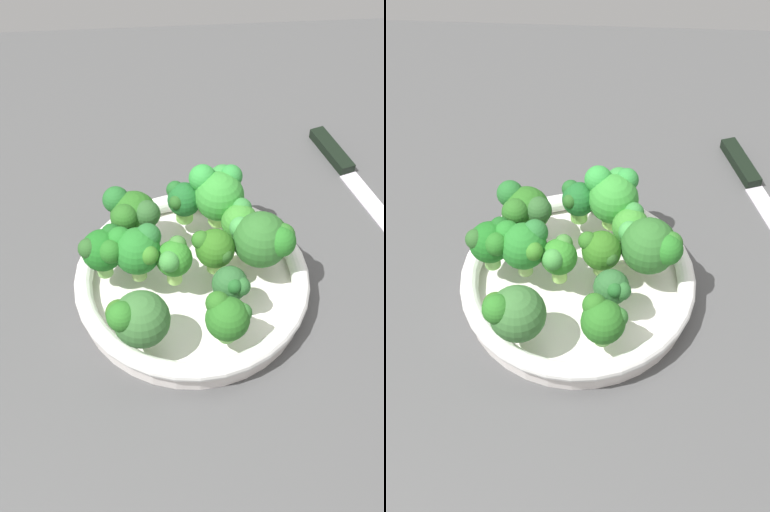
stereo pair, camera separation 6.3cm
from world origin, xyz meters
TOP-DOWN VIEW (x-y plane):
  - ground_plane at (0.00, 0.00)cm, footprint 130.00×130.00cm
  - bowl at (3.58, 1.08)cm, footprint 28.53×28.53cm
  - broccoli_floret_0 at (-1.00, -3.04)cm, footprint 4.16×4.29cm
  - broccoli_floret_1 at (4.56, -7.53)cm, footprint 6.72×7.22cm
  - broccoli_floret_2 at (12.55, 1.60)cm, footprint 4.30×4.37cm
  - broccoli_floret_3 at (-5.73, -2.09)cm, footprint 5.03×5.15cm
  - broccoli_floret_4 at (9.79, 7.89)cm, footprint 6.41×6.96cm
  - broccoli_floret_5 at (2.50, 3.26)cm, footprint 4.73×4.28cm
  - broccoli_floret_6 at (12.48, -2.83)cm, footprint 7.25×6.80cm
  - broccoli_floret_7 at (3.61, 7.41)cm, footprint 5.48×6.37cm
  - broccoli_floret_8 at (3.91, -1.57)cm, footprint 4.69×5.04cm
  - broccoli_floret_9 at (-5.53, 7.56)cm, footprint 6.31×7.00cm
  - broccoli_floret_10 at (4.15, 11.33)cm, footprint 5.28×5.18cm
  - broccoli_floret_11 at (7.97, -5.03)cm, footprint 5.75×4.58cm
  - knife at (23.53, -22.87)cm, footprint 25.99×10.69cm

SIDE VIEW (x-z plane):
  - ground_plane at x=0.00cm, z-range -2.50..0.00cm
  - knife at x=23.53cm, z-range -0.20..1.30cm
  - bowl at x=3.58cm, z-range 0.04..4.06cm
  - broccoli_floret_0 at x=-1.00cm, z-range 4.44..9.49cm
  - broccoli_floret_2 at x=12.55cm, z-range 4.58..10.20cm
  - broccoli_floret_3 at x=-5.73cm, z-range 4.49..10.47cm
  - broccoli_floret_11 at x=7.97cm, z-range 4.64..10.54cm
  - broccoli_floret_8 at x=3.91cm, z-range 4.66..10.69cm
  - broccoli_floret_9 at x=-5.53cm, z-range 4.38..11.29cm
  - broccoli_floret_5 at x=2.50cm, z-range 4.91..11.00cm
  - broccoli_floret_1 at x=4.56cm, z-range 4.43..11.70cm
  - broccoli_floret_4 at x=9.79cm, z-range 4.74..11.64cm
  - broccoli_floret_10 at x=4.15cm, z-range 4.94..11.60cm
  - broccoli_floret_6 at x=12.48cm, z-range 4.73..12.47cm
  - broccoli_floret_7 at x=3.61cm, z-range 5.06..12.45cm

